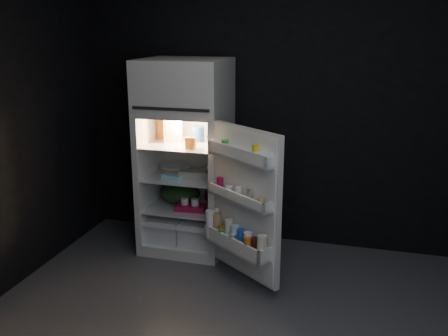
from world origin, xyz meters
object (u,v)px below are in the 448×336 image
(fridge_door, at_px, (243,207))
(milk_jug, at_px, (173,129))
(refrigerator, at_px, (186,149))
(yogurt_tray, at_px, (191,207))
(egg_carton, at_px, (195,175))

(fridge_door, relative_size, milk_jug, 5.08)
(refrigerator, bearing_deg, fridge_door, -41.40)
(milk_jug, xyz_separation_m, yogurt_tray, (0.22, -0.15, -0.69))
(refrigerator, relative_size, fridge_door, 1.46)
(yogurt_tray, bearing_deg, milk_jug, 139.74)
(milk_jug, bearing_deg, refrigerator, -17.47)
(egg_carton, bearing_deg, refrigerator, 128.04)
(yogurt_tray, bearing_deg, refrigerator, 114.37)
(refrigerator, xyz_separation_m, yogurt_tray, (0.09, -0.16, -0.50))
(egg_carton, bearing_deg, milk_jug, 147.78)
(refrigerator, height_order, milk_jug, refrigerator)
(milk_jug, bearing_deg, yogurt_tray, -56.20)
(refrigerator, height_order, fridge_door, refrigerator)
(refrigerator, bearing_deg, milk_jug, -176.60)
(egg_carton, bearing_deg, yogurt_tray, -158.83)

